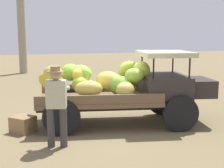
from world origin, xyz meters
name	(u,v)px	position (x,y,z in m)	size (l,w,h in m)	color
ground_plane	(101,127)	(0.00, 0.00, 0.00)	(60.00, 60.00, 0.00)	olive
truck	(126,87)	(0.69, 0.08, 0.97)	(4.64, 2.46, 1.88)	#302A28
farmer	(56,102)	(-1.24, -1.04, 0.96)	(0.54, 0.50, 1.68)	#3F3C3E
wooden_crate	(23,124)	(-1.88, 0.19, 0.19)	(0.50, 0.44, 0.38)	olive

